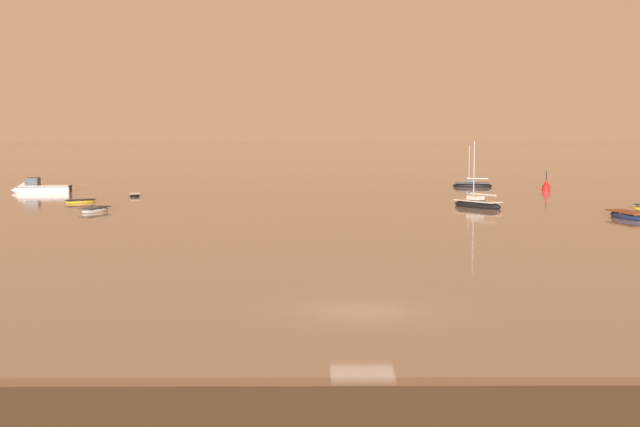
{
  "coord_description": "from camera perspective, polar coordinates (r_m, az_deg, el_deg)",
  "views": [
    {
      "loc": [
        -1.93,
        -35.0,
        7.17
      ],
      "look_at": [
        -1.4,
        34.47,
        0.49
      ],
      "focal_mm": 51.39,
      "sensor_mm": 36.0,
      "label": 1
    }
  ],
  "objects": [
    {
      "name": "ground_plane",
      "position": [
        35.78,
        2.68,
        -6.07
      ],
      "size": [
        800.0,
        800.0,
        0.0
      ],
      "primitive_type": "plane",
      "color": "gray"
    },
    {
      "name": "rowboat_moored_0",
      "position": [
        95.55,
        -11.46,
        1.15
      ],
      "size": [
        1.52,
        3.06,
        0.46
      ],
      "rotation": [
        0.0,
        0.0,
        1.75
      ],
      "color": "black",
      "rests_on": "ground"
    },
    {
      "name": "rowboat_moored_2",
      "position": [
        78.76,
        -13.83,
        0.22
      ],
      "size": [
        2.34,
        3.65,
        0.55
      ],
      "rotation": [
        0.0,
        0.0,
        4.35
      ],
      "color": "white",
      "rests_on": "ground"
    },
    {
      "name": "sailboat_moored_0",
      "position": [
        108.94,
        9.46,
        1.76
      ],
      "size": [
        4.72,
        2.02,
        5.12
      ],
      "rotation": [
        0.0,
        0.0,
        3.01
      ],
      "color": "black",
      "rests_on": "ground"
    },
    {
      "name": "rowboat_moored_4",
      "position": [
        75.05,
        18.65,
        -0.13
      ],
      "size": [
        2.51,
        4.95,
        0.75
      ],
      "rotation": [
        0.0,
        0.0,
        1.77
      ],
      "color": "navy",
      "rests_on": "ground"
    },
    {
      "name": "sailboat_moored_1",
      "position": [
        81.84,
        9.77,
        0.57
      ],
      "size": [
        4.48,
        5.42,
        6.08
      ],
      "rotation": [
        0.0,
        0.0,
        2.18
      ],
      "color": "black",
      "rests_on": "ground"
    },
    {
      "name": "rowboat_moored_5",
      "position": [
        88.04,
        -14.68,
        0.72
      ],
      "size": [
        2.98,
        2.54,
        0.47
      ],
      "rotation": [
        0.0,
        0.0,
        0.62
      ],
      "color": "gold",
      "rests_on": "ground"
    },
    {
      "name": "motorboat_moored_2",
      "position": [
        103.21,
        -17.28,
        1.46
      ],
      "size": [
        6.48,
        2.65,
        2.4
      ],
      "rotation": [
        0.0,
        0.0,
        3.21
      ],
      "color": "white",
      "rests_on": "ground"
    },
    {
      "name": "channel_buoy",
      "position": [
        104.58,
        13.9,
        1.65
      ],
      "size": [
        0.9,
        0.9,
        2.3
      ],
      "color": "red",
      "rests_on": "ground"
    }
  ]
}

